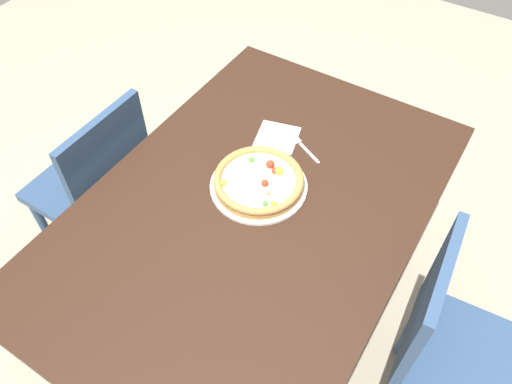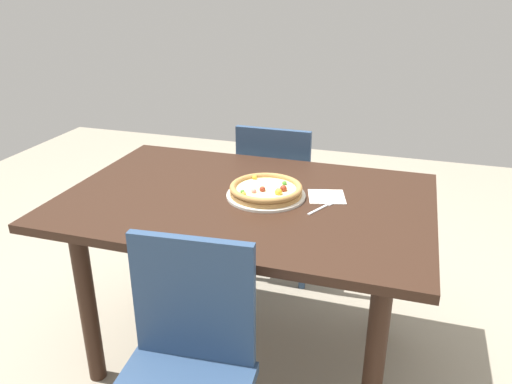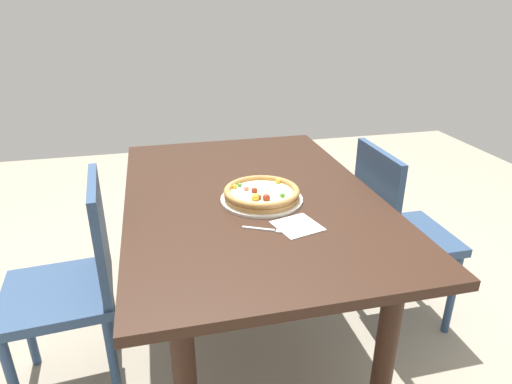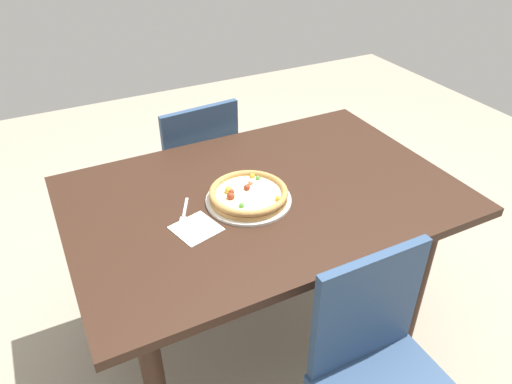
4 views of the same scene
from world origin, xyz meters
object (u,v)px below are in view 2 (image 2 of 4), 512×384
at_px(pizza, 266,189).
at_px(napkin, 327,197).
at_px(chair_near, 183,376).
at_px(dining_table, 246,222).
at_px(fork, 324,206).
at_px(plate, 266,195).
at_px(chair_far, 278,194).

bearing_deg(pizza, napkin, 16.36).
height_order(chair_near, pizza, chair_near).
distance_m(dining_table, napkin, 0.34).
relative_size(chair_near, fork, 5.73).
xyz_separation_m(fork, napkin, (-0.01, 0.09, -0.00)).
bearing_deg(chair_near, napkin, -113.56).
xyz_separation_m(chair_near, plate, (0.04, 0.72, 0.29)).
xyz_separation_m(chair_near, fork, (0.28, 0.69, 0.28)).
bearing_deg(plate, chair_far, 100.65).
height_order(chair_near, fork, chair_near).
distance_m(dining_table, chair_near, 0.72).
bearing_deg(plate, pizza, -39.69).
relative_size(chair_near, pizza, 3.10).
bearing_deg(dining_table, napkin, 17.08).
height_order(dining_table, fork, fork).
height_order(chair_far, pizza, chair_far).
xyz_separation_m(chair_far, pizza, (0.13, -0.67, 0.31)).
relative_size(pizza, napkin, 2.05).
distance_m(plate, fork, 0.24).
bearing_deg(chair_far, napkin, -59.40).
bearing_deg(fork, pizza, 109.63).
height_order(chair_near, plate, chair_near).
height_order(dining_table, chair_far, chair_far).
bearing_deg(pizza, fork, -6.59).
relative_size(fork, napkin, 1.11).
xyz_separation_m(plate, pizza, (0.00, -0.00, 0.03)).
relative_size(plate, fork, 2.01).
xyz_separation_m(dining_table, pizza, (0.07, 0.03, 0.14)).
distance_m(dining_table, fork, 0.33).
height_order(dining_table, chair_near, chair_near).
distance_m(pizza, napkin, 0.24).
bearing_deg(dining_table, plate, 19.70).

